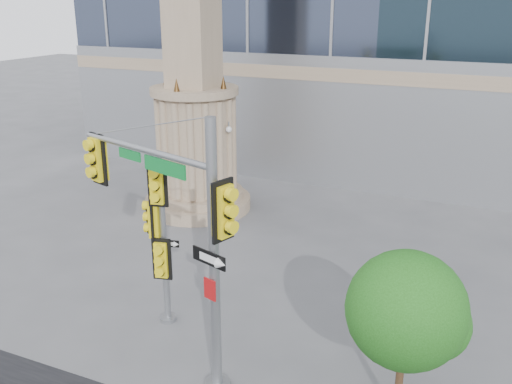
% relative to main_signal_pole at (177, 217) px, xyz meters
% --- Properties ---
extents(ground, '(120.00, 120.00, 0.00)m').
position_rel_main_signal_pole_xyz_m(ground, '(0.87, 0.65, -3.88)').
color(ground, '#545456').
rests_on(ground, ground).
extents(monument, '(4.40, 4.40, 16.60)m').
position_rel_main_signal_pole_xyz_m(monument, '(-5.13, 9.65, 1.64)').
color(monument, gray).
rests_on(monument, ground).
extents(main_signal_pole, '(4.70, 1.87, 6.26)m').
position_rel_main_signal_pole_xyz_m(main_signal_pole, '(0.00, 0.00, 0.00)').
color(main_signal_pole, slate).
rests_on(main_signal_pole, ground).
extents(secondary_signal_pole, '(0.86, 0.62, 4.67)m').
position_rel_main_signal_pole_xyz_m(secondary_signal_pole, '(-1.51, 1.48, -1.14)').
color(secondary_signal_pole, slate).
rests_on(secondary_signal_pole, ground).
extents(street_tree, '(2.46, 2.40, 3.83)m').
position_rel_main_signal_pole_xyz_m(street_tree, '(5.07, 0.27, -1.36)').
color(street_tree, gray).
rests_on(street_tree, ground).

